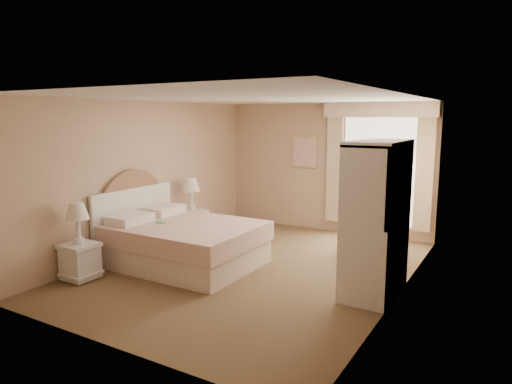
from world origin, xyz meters
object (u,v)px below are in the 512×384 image
Objects in this scene: bed at (179,240)px; nightstand_far at (192,217)px; round_table at (380,225)px; cafe_chair at (359,222)px; nightstand_near at (80,251)px; armoire at (376,231)px.

nightstand_far is (-0.72, 1.22, 0.06)m from bed.
bed is 3.22× the size of round_table.
cafe_chair is at bearing 41.04° from bed.
nightstand_near is at bearing -120.17° from cafe_chair.
nightstand_near is at bearing -120.10° from bed.
nightstand_near reaches higher than round_table.
bed reaches higher than round_table.
round_table is at bearing 41.35° from bed.
nightstand_near is 4.32m from cafe_chair.
nightstand_near is at bearing -90.00° from nightstand_far.
bed reaches higher than nightstand_near.
armoire reaches higher than nightstand_near.
bed is 2.98m from armoire.
bed is at bearing 59.90° from nightstand_near.
nightstand_far is at bearing 166.38° from armoire.
bed is at bearing -59.39° from nightstand_far.
nightstand_far is 0.58× the size of armoire.
cafe_chair reaches higher than round_table.
armoire is at bearing -13.62° from nightstand_far.
cafe_chair is 1.76m from armoire.
nightstand_far is 1.67× the size of round_table.
bed is 2.35× the size of cafe_chair.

